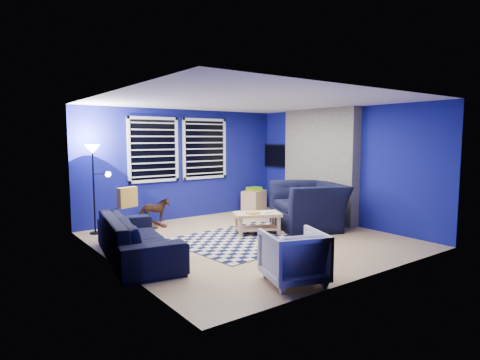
% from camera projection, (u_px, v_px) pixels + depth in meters
% --- Properties ---
extents(floor, '(5.00, 5.00, 0.00)m').
position_uv_depth(floor, '(250.00, 239.00, 7.35)').
color(floor, '#DAB370').
rests_on(floor, ground).
extents(ceiling, '(5.00, 5.00, 0.00)m').
position_uv_depth(ceiling, '(250.00, 101.00, 7.08)').
color(ceiling, white).
rests_on(ceiling, wall_back).
extents(wall_back, '(5.00, 0.00, 5.00)m').
position_uv_depth(wall_back, '(184.00, 164.00, 9.22)').
color(wall_back, navy).
rests_on(wall_back, floor).
extents(wall_left, '(0.00, 5.00, 5.00)m').
position_uv_depth(wall_left, '(112.00, 180.00, 5.75)').
color(wall_left, navy).
rests_on(wall_left, floor).
extents(wall_right, '(0.00, 5.00, 5.00)m').
position_uv_depth(wall_right, '(341.00, 166.00, 8.68)').
color(wall_right, navy).
rests_on(wall_right, floor).
extents(fireplace, '(0.65, 2.00, 2.50)m').
position_uv_depth(fireplace, '(319.00, 167.00, 9.01)').
color(fireplace, gray).
rests_on(fireplace, floor).
extents(window_left, '(1.17, 0.06, 1.42)m').
position_uv_depth(window_left, '(154.00, 150.00, 8.72)').
color(window_left, black).
rests_on(window_left, wall_back).
extents(window_right, '(1.17, 0.06, 1.42)m').
position_uv_depth(window_right, '(205.00, 149.00, 9.48)').
color(window_right, black).
rests_on(window_right, wall_back).
extents(tv, '(0.07, 1.00, 0.58)m').
position_uv_depth(tv, '(278.00, 156.00, 10.24)').
color(tv, black).
rests_on(tv, wall_right).
extents(rug, '(2.67, 2.22, 0.02)m').
position_uv_depth(rug, '(249.00, 239.00, 7.35)').
color(rug, black).
rests_on(rug, floor).
extents(sofa, '(2.42, 1.28, 0.67)m').
position_uv_depth(sofa, '(137.00, 237.00, 6.16)').
color(sofa, black).
rests_on(sofa, floor).
extents(armchair_big, '(1.81, 1.71, 0.93)m').
position_uv_depth(armchair_big, '(309.00, 206.00, 8.24)').
color(armchair_big, black).
rests_on(armchair_big, floor).
extents(armchair_bent, '(0.93, 0.95, 0.68)m').
position_uv_depth(armchair_bent, '(294.00, 257.00, 5.13)').
color(armchair_bent, gray).
rests_on(armchair_bent, floor).
extents(rocking_horse, '(0.43, 0.67, 0.52)m').
position_uv_depth(rocking_horse, '(155.00, 211.00, 8.44)').
color(rocking_horse, '#402514').
rests_on(rocking_horse, floor).
extents(coffee_table, '(1.01, 0.82, 0.44)m').
position_uv_depth(coffee_table, '(257.00, 219.00, 7.73)').
color(coffee_table, tan).
rests_on(coffee_table, rug).
extents(cabinet, '(0.74, 0.64, 0.61)m').
position_uv_depth(cabinet, '(254.00, 200.00, 10.22)').
color(cabinet, tan).
rests_on(cabinet, floor).
extents(floor_lamp, '(0.47, 0.29, 1.72)m').
position_uv_depth(floor_lamp, '(94.00, 161.00, 7.66)').
color(floor_lamp, black).
rests_on(floor_lamp, floor).
extents(throw_pillow, '(0.38, 0.23, 0.35)m').
position_uv_depth(throw_pillow, '(127.00, 197.00, 6.83)').
color(throw_pillow, gold).
rests_on(throw_pillow, sofa).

